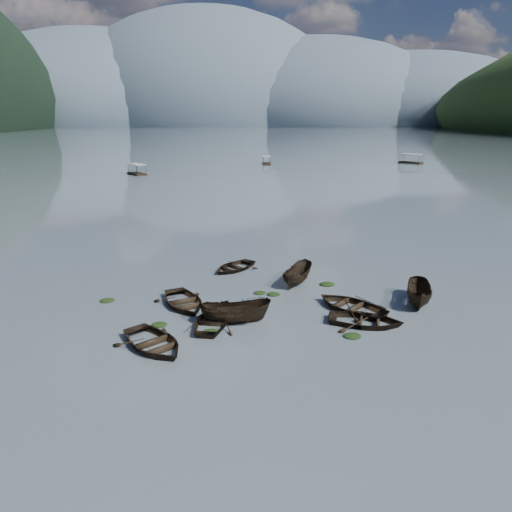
{
  "coord_description": "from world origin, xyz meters",
  "views": [
    {
      "loc": [
        -1.21,
        -22.15,
        12.32
      ],
      "look_at": [
        0.0,
        12.0,
        2.0
      ],
      "focal_mm": 32.0,
      "sensor_mm": 36.0,
      "label": 1
    }
  ],
  "objects_px": {
    "rowboat_3": "(351,310)",
    "pontoon_left": "(137,174)",
    "rowboat_0": "(154,348)",
    "pontoon_centre": "(267,164)"
  },
  "relations": [
    {
      "from": "rowboat_0",
      "to": "pontoon_left",
      "type": "xyz_separation_m",
      "value": [
        -18.62,
        83.35,
        0.0
      ]
    },
    {
      "from": "rowboat_3",
      "to": "pontoon_centre",
      "type": "distance_m",
      "value": 102.21
    },
    {
      "from": "rowboat_0",
      "to": "rowboat_3",
      "type": "xyz_separation_m",
      "value": [
        12.31,
        4.89,
        0.0
      ]
    },
    {
      "from": "rowboat_3",
      "to": "pontoon_left",
      "type": "xyz_separation_m",
      "value": [
        -30.93,
        78.46,
        0.0
      ]
    },
    {
      "from": "pontoon_left",
      "to": "pontoon_centre",
      "type": "height_order",
      "value": "pontoon_left"
    },
    {
      "from": "rowboat_3",
      "to": "pontoon_centre",
      "type": "height_order",
      "value": "pontoon_centre"
    },
    {
      "from": "rowboat_0",
      "to": "pontoon_left",
      "type": "height_order",
      "value": "pontoon_left"
    },
    {
      "from": "rowboat_0",
      "to": "pontoon_centre",
      "type": "height_order",
      "value": "pontoon_centre"
    },
    {
      "from": "pontoon_left",
      "to": "rowboat_3",
      "type": "bearing_deg",
      "value": -102.91
    },
    {
      "from": "rowboat_0",
      "to": "pontoon_centre",
      "type": "distance_m",
      "value": 107.83
    }
  ]
}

